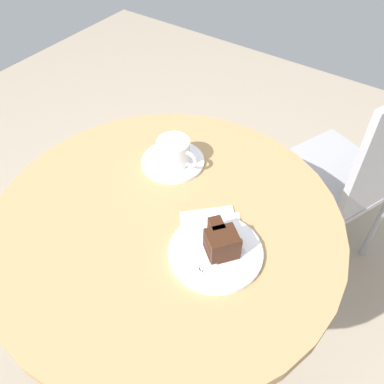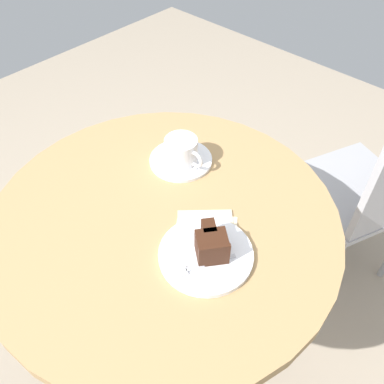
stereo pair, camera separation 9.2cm
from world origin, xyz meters
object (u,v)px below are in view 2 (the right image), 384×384
Objects in this scene: teaspoon at (170,167)px; napkin at (205,235)px; cake_plate at (206,254)px; cake_slice at (211,245)px; coffee_cup at (182,151)px; cafe_chair at (378,188)px; saucer at (181,160)px; fork at (195,268)px.

teaspoon is 0.45× the size of napkin.
teaspoon reaches higher than cake_plate.
cake_slice reaches higher than cake_plate.
napkin is at bearing -33.84° from coffee_cup.
teaspoon is 0.73m from cafe_chair.
cake_plate is at bearing 11.72° from cafe_chair.
cake_slice is at bearing -34.15° from saucer.
napkin is (-0.04, 0.03, -0.04)m from cake_slice.
cake_plate is 0.05m from fork.
cake_slice is at bearing -150.09° from fork.
coffee_cup is 0.13× the size of cafe_chair.
cake_plate is (0.25, -0.18, 0.00)m from saucer.
cake_plate is at bearing -140.28° from fork.
fork is (0.25, -0.22, -0.03)m from coffee_cup.
fork is 0.10m from napkin.
saucer is at bearing -13.58° from cafe_chair.
coffee_cup is at bearing -29.25° from saucer.
fork is (0.26, -0.18, 0.00)m from teaspoon.
saucer is at bearing -122.23° from teaspoon.
teaspoon is at bearing 150.60° from cake_plate.
teaspoon is at bearing -95.85° from coffee_cup.
saucer is 0.31m from cake_slice.
coffee_cup is 0.71m from cafe_chair.
saucer is at bearing -103.66° from fork.
coffee_cup is 0.86× the size of fork.
fork reaches higher than napkin.
cafe_chair is (0.38, 0.58, -0.24)m from teaspoon.
fork is at bearing 13.04° from cafe_chair.
saucer is 0.19× the size of cafe_chair.
cafe_chair is at bearing -162.00° from fork.
cake_plate is 1.01× the size of napkin.
cake_plate is 2.15× the size of cake_slice.
fork reaches higher than saucer.
coffee_cup is at bearing -12.72° from cafe_chair.
coffee_cup reaches higher than saucer.
fork is 0.15× the size of cafe_chair.
cake_plate is (0.25, -0.14, -0.00)m from teaspoon.
cake_plate is 0.77m from cafe_chair.
fork reaches higher than cake_plate.
coffee_cup reaches higher than napkin.
saucer is 1.75× the size of cake_slice.
saucer is 0.31m from cake_plate.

